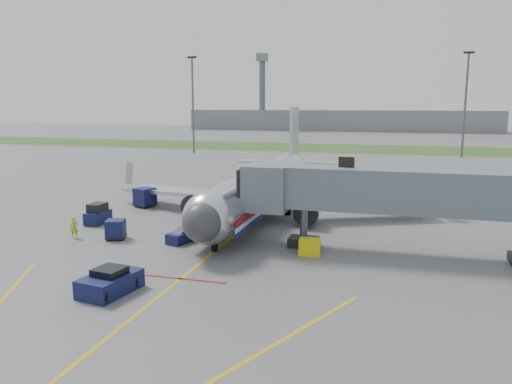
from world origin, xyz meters
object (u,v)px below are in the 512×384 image
(pushback_tug, at_px, (110,282))
(airliner, at_px, (262,187))
(baggage_tug, at_px, (98,215))
(belt_loader, at_px, (186,235))
(ramp_worker, at_px, (74,228))

(pushback_tug, bearing_deg, airliner, 82.60)
(airliner, bearing_deg, pushback_tug, -97.40)
(pushback_tug, distance_m, baggage_tug, 17.63)
(belt_loader, bearing_deg, baggage_tug, 161.92)
(airliner, distance_m, belt_loader, 11.85)
(airliner, xyz_separation_m, pushback_tug, (-2.91, -22.39, -2.03))
(ramp_worker, bearing_deg, belt_loader, -20.11)
(belt_loader, bearing_deg, ramp_worker, -169.95)
(pushback_tug, xyz_separation_m, belt_loader, (-0.26, 11.18, -0.13))
(baggage_tug, distance_m, ramp_worker, 4.91)
(pushback_tug, bearing_deg, baggage_tug, 125.16)
(airliner, relative_size, baggage_tug, 13.50)
(ramp_worker, bearing_deg, pushback_tug, -76.48)
(baggage_tug, bearing_deg, belt_loader, -18.08)
(airliner, distance_m, ramp_worker, 17.69)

